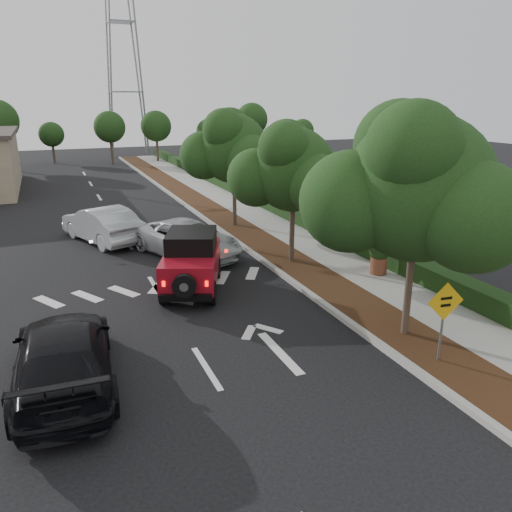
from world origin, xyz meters
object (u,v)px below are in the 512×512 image
black_suv_oncoming (64,356)px  speed_hump_sign (444,311)px  red_jeep (192,260)px  silver_suv_ahead (187,239)px

black_suv_oncoming → speed_hump_sign: bearing=166.5°
red_jeep → black_suv_oncoming: red_jeep is taller
silver_suv_ahead → black_suv_oncoming: (-5.24, -8.60, 0.03)m
red_jeep → black_suv_oncoming: bearing=-110.0°
black_suv_oncoming → speed_hump_sign: size_ratio=2.54×
silver_suv_ahead → speed_hump_sign: speed_hump_sign is taller
speed_hump_sign → red_jeep: bearing=126.9°
speed_hump_sign → silver_suv_ahead: bearing=114.2°
silver_suv_ahead → black_suv_oncoming: bearing=-142.2°
silver_suv_ahead → black_suv_oncoming: size_ratio=1.00×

